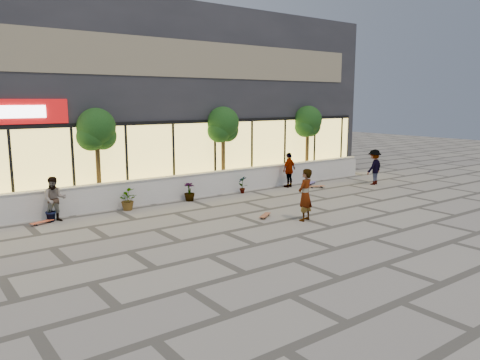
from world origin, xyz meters
TOP-DOWN VIEW (x-y plane):
  - ground at (0.00, 0.00)m, footprint 80.00×80.00m
  - planter_wall at (0.00, 7.00)m, footprint 22.00×0.42m
  - retail_building at (-0.00, 12.49)m, footprint 24.00×9.17m
  - shrub_b at (-5.70, 6.45)m, footprint 0.57×0.57m
  - shrub_c at (-2.90, 6.45)m, footprint 0.68×0.77m
  - shrub_d at (-0.10, 6.45)m, footprint 0.64×0.64m
  - shrub_e at (2.70, 6.45)m, footprint 0.46×0.35m
  - tree_midwest at (-3.50, 7.70)m, footprint 1.60×1.50m
  - tree_mideast at (2.50, 7.70)m, footprint 1.60×1.50m
  - tree_east at (8.00, 7.70)m, footprint 1.60×1.50m
  - skater_center at (1.52, 1.20)m, footprint 0.78×0.63m
  - skater_left at (-5.60, 6.30)m, footprint 0.89×0.77m
  - skater_right_near at (5.42, 6.30)m, footprint 1.07×0.66m
  - skater_right_far at (9.38, 4.31)m, footprint 1.24×0.85m
  - skateboard_center at (0.68, 2.38)m, footprint 0.79×0.62m
  - skateboard_left at (-6.09, 6.20)m, footprint 0.82×0.44m
  - skateboard_right_near at (6.39, 5.36)m, footprint 0.84×0.54m
  - skateboard_right_far at (6.86, 6.20)m, footprint 0.85×0.53m

SIDE VIEW (x-z plane):
  - ground at x=0.00m, z-range 0.00..0.00m
  - skateboard_left at x=-6.09m, z-range 0.03..0.13m
  - skateboard_center at x=0.68m, z-range 0.03..0.13m
  - skateboard_right_near at x=6.39m, z-range 0.03..0.13m
  - skateboard_right_far at x=6.86m, z-range 0.03..0.13m
  - shrub_b at x=-5.70m, z-range 0.00..0.81m
  - shrub_c at x=-2.90m, z-range 0.00..0.81m
  - shrub_d at x=-0.10m, z-range 0.00..0.81m
  - shrub_e at x=2.70m, z-range 0.00..0.81m
  - planter_wall at x=0.00m, z-range 0.00..1.04m
  - skater_left at x=-5.60m, z-range 0.00..1.59m
  - skater_right_near at x=5.42m, z-range 0.00..1.70m
  - skater_right_far at x=9.38m, z-range 0.00..1.77m
  - skater_center at x=1.52m, z-range 0.00..1.85m
  - tree_midwest at x=-3.50m, z-range 1.03..4.94m
  - tree_mideast at x=2.50m, z-range 1.03..4.94m
  - tree_east at x=8.00m, z-range 1.03..4.94m
  - retail_building at x=0.00m, z-range 0.00..8.50m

